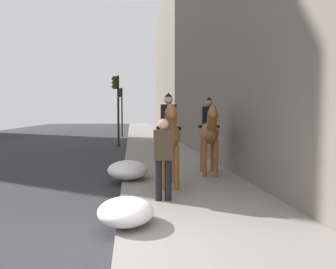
{
  "coord_description": "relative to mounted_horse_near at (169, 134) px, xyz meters",
  "views": [
    {
      "loc": [
        -4.6,
        -0.24,
        1.93
      ],
      "look_at": [
        4.0,
        -1.17,
        1.4
      ],
      "focal_mm": 37.04,
      "sensor_mm": 36.0,
      "label": 1
    }
  ],
  "objects": [
    {
      "name": "pedestrian_greeting",
      "position": [
        -1.31,
        0.26,
        -0.32
      ],
      "size": [
        0.28,
        0.41,
        1.7
      ],
      "rotation": [
        0.0,
        0.0,
        -0.04
      ],
      "color": "black",
      "rests_on": "sidewalk_slab"
    },
    {
      "name": "snow_pile_far",
      "position": [
        1.17,
        1.01,
        -1.05
      ],
      "size": [
        1.45,
        1.11,
        0.5
      ],
      "primitive_type": "ellipsoid",
      "color": "white",
      "rests_on": "sidewalk_slab"
    },
    {
      "name": "traffic_light_far_curb",
      "position": [
        20.14,
        1.72,
        1.26
      ],
      "size": [
        0.2,
        0.44,
        4.0
      ],
      "color": "black",
      "rests_on": "ground"
    },
    {
      "name": "sidewalk_slab",
      "position": [
        -3.78,
        -0.5,
        -1.36
      ],
      "size": [
        120.0,
        3.34,
        0.12
      ],
      "primitive_type": "cube",
      "color": "gray",
      "rests_on": "ground"
    },
    {
      "name": "mounted_horse_near",
      "position": [
        0.0,
        0.0,
        0.0
      ],
      "size": [
        2.15,
        0.63,
        2.32
      ],
      "rotation": [
        0.0,
        0.0,
        3.1
      ],
      "color": "brown",
      "rests_on": "sidewalk_slab"
    },
    {
      "name": "mounted_horse_far",
      "position": [
        1.57,
        -1.36,
        -0.02
      ],
      "size": [
        2.15,
        0.73,
        2.3
      ],
      "rotation": [
        0.0,
        0.0,
        3.02
      ],
      "color": "brown",
      "rests_on": "sidewalk_slab"
    },
    {
      "name": "traffic_light_near_curb",
      "position": [
        11.53,
        1.71,
        1.29
      ],
      "size": [
        0.2,
        0.44,
        4.06
      ],
      "color": "black",
      "rests_on": "ground"
    },
    {
      "name": "snow_pile_near",
      "position": [
        -2.76,
        1.01,
        -1.09
      ],
      "size": [
        1.2,
        0.93,
        0.42
      ],
      "primitive_type": "ellipsoid",
      "color": "white",
      "rests_on": "sidewalk_slab"
    }
  ]
}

